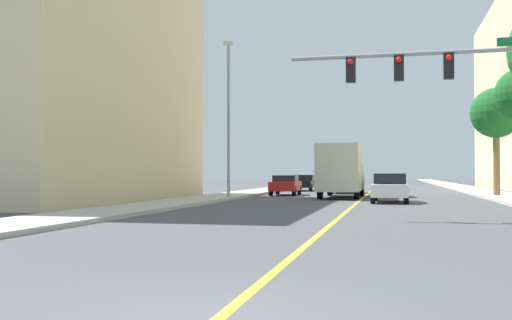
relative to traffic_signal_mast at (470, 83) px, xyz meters
The scene contains 15 objects.
ground 28.75m from the traffic_signal_mast, 98.51° to the left, with size 192.00×192.00×0.00m, color #47474C.
sidewalk_left 31.09m from the traffic_signal_mast, 114.13° to the left, with size 2.89×168.00×0.15m, color #B2ADA3.
sidewalk_right 28.74m from the traffic_signal_mast, 81.53° to the left, with size 2.89×168.00×0.15m, color #B2ADA3.
lane_marking_center 28.75m from the traffic_signal_mast, 98.51° to the left, with size 0.16×144.00×0.01m, color yellow.
building_left_near 24.99m from the traffic_signal_mast, 157.74° to the left, with size 15.35×19.31×14.46m, color beige.
traffic_signal_mast is the anchor object (origin of this frame).
street_lamp 17.19m from the traffic_signal_mast, 132.66° to the left, with size 0.56×0.28×8.97m.
palm_far 19.02m from the traffic_signal_mast, 78.49° to the left, with size 3.10×3.10×6.62m.
car_red 21.94m from the traffic_signal_mast, 116.16° to the left, with size 1.87×3.87×1.35m.
car_black 31.06m from the traffic_signal_mast, 108.27° to the left, with size 1.84×4.45×1.35m.
car_green 36.20m from the traffic_signal_mast, 94.13° to the left, with size 2.01×4.18×1.42m.
car_white 11.99m from the traffic_signal_mast, 103.01° to the left, with size 1.84×4.37×1.49m.
car_silver 18.97m from the traffic_signal_mast, 98.44° to the left, with size 1.90×3.84×1.44m.
car_gray 25.14m from the traffic_signal_mast, 103.60° to the left, with size 1.97×4.35×1.44m.
delivery_truck 17.30m from the traffic_signal_mast, 108.72° to the left, with size 2.43×7.72×3.19m.
Camera 1 is at (1.76, -5.74, 1.51)m, focal length 40.92 mm.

